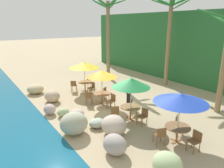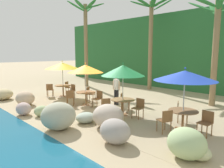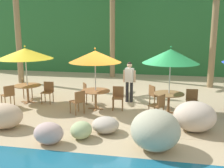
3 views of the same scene
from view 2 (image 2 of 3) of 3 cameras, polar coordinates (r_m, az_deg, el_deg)
The scene contains 28 objects.
ground_plane at distance 11.48m, azimuth -2.24°, elevation -6.26°, with size 120.00×120.00×0.00m, color tan.
terrace_deck at distance 11.48m, azimuth -2.24°, elevation -6.24°, with size 18.00×5.20×0.01m.
foliage_backdrop at distance 18.37m, azimuth 19.39°, elevation 8.20°, with size 28.00×2.40×6.00m.
rock_seawall at distance 8.93m, azimuth -11.12°, elevation -8.04°, with size 14.43×3.11×1.05m.
umbrella_yellow at distance 14.49m, azimuth -13.09°, elevation 4.77°, with size 2.25×2.25×2.37m.
dining_table_yellow at distance 14.65m, azimuth -12.90°, elevation -0.82°, with size 1.10×1.10×0.74m.
chair_yellow_seaward at distance 14.02m, azimuth -10.66°, elevation -1.58°, with size 0.44×0.45×0.87m.
chair_yellow_inland at distance 15.44m, azimuth -11.60°, elevation -0.70°, with size 0.58×0.57×0.87m.
chair_yellow_left at distance 14.67m, azimuth -16.23°, elevation -1.33°, with size 0.59×0.59×0.87m.
umbrella_orange at distance 11.79m, azimuth -7.08°, elevation 4.06°, with size 1.95×1.95×2.36m.
dining_table_orange at distance 11.97m, azimuth -6.96°, elevation -2.69°, with size 1.10×1.10×0.74m.
chair_orange_seaward at distance 11.46m, azimuth -3.72°, elevation -3.67°, with size 0.46×0.47×0.87m.
chair_orange_inland at distance 12.80m, azimuth -5.94°, elevation -2.42°, with size 0.58×0.58×0.87m.
chair_orange_left at distance 11.95m, azimuth -11.04°, elevation -3.30°, with size 0.60×0.59×0.87m.
umbrella_green at distance 9.80m, azimuth 2.94°, elevation 3.62°, with size 2.01×2.01×2.45m.
dining_table_green at distance 10.03m, azimuth 2.87°, elevation -4.80°, with size 1.10×1.10×0.74m.
chair_green_seaward at distance 9.63m, azimuth 7.17°, elevation -6.03°, with size 0.45×0.46×0.87m.
chair_green_inland at distance 10.88m, azimuth 3.14°, elevation -4.30°, with size 0.59×0.59×0.87m.
chair_green_left at distance 9.76m, azimuth -1.78°, elevation -5.78°, with size 0.58×0.58×0.87m.
umbrella_blue at distance 8.30m, azimuth 18.85°, elevation 2.14°, with size 2.28×2.28×2.37m.
dining_table_blue at distance 8.57m, azimuth 18.40°, elevation -7.51°, with size 1.10×1.10×0.74m.
chair_blue_seaward at distance 8.29m, azimuth 23.76°, elevation -9.07°, with size 0.45×0.45×0.87m.
chair_blue_inland at distance 9.42m, azimuth 17.79°, elevation -6.70°, with size 0.58×0.57×0.87m.
chair_blue_left at distance 8.02m, azimuth 14.06°, elevation -9.17°, with size 0.55×0.55×0.87m.
palm_tree_nearest at distance 18.72m, azimuth -7.05°, elevation 13.67°, with size 3.17×2.96×7.08m.
palm_tree_second at distance 17.24m, azimuth 10.36°, elevation 14.35°, with size 3.27×3.35×6.95m.
palm_tree_third at distance 12.86m, azimuth 26.11°, elevation 12.63°, with size 3.87×3.58×5.91m.
waiter_in_white at distance 11.89m, azimuth 1.16°, elevation -0.89°, with size 0.52×0.30×1.70m.
Camera 2 is at (8.31, -7.38, 2.89)m, focal length 34.33 mm.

